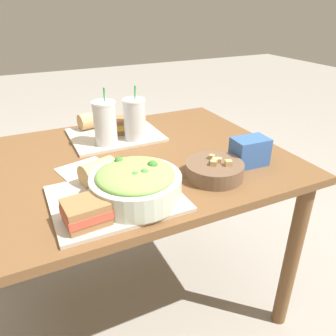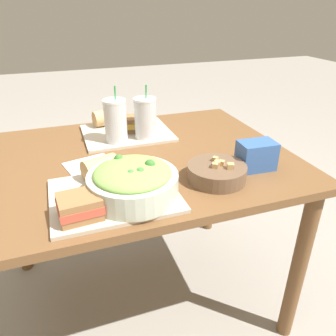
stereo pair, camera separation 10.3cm
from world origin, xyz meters
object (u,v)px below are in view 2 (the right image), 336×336
object	(u,v)px
drink_cup_red	(145,119)
soup_bowl	(217,172)
sandwich_near	(80,207)
baguette_far	(105,118)
napkin_folded	(89,164)
salad_bowl	(133,181)
sandwich_far	(135,124)
chip_bag	(256,155)
drink_cup_dark	(116,122)
baguette_near	(101,167)

from	to	relation	value
drink_cup_red	soup_bowl	bearing A→B (deg)	-72.86
sandwich_near	baguette_far	world-z (taller)	baguette_far
napkin_folded	soup_bowl	bearing A→B (deg)	-33.17
salad_bowl	drink_cup_red	bearing A→B (deg)	69.75
sandwich_far	chip_bag	size ratio (longest dim) A/B	0.92
salad_bowl	sandwich_far	world-z (taller)	salad_bowl
sandwich_far	drink_cup_dark	distance (m)	0.15
salad_bowl	baguette_far	bearing A→B (deg)	87.61
soup_bowl	baguette_near	size ratio (longest dim) A/B	1.53
salad_bowl	drink_cup_dark	world-z (taller)	drink_cup_dark
baguette_near	napkin_folded	bearing A→B (deg)	-6.79
sandwich_near	baguette_near	size ratio (longest dim) A/B	0.96
sandwich_far	napkin_folded	xyz separation A→B (m)	(-0.24, -0.26, -0.04)
baguette_near	chip_bag	size ratio (longest dim) A/B	0.98
soup_bowl	chip_bag	bearing A→B (deg)	9.86
chip_bag	baguette_near	bearing A→B (deg)	173.23
sandwich_near	baguette_near	world-z (taller)	baguette_near
baguette_far	drink_cup_red	xyz separation A→B (m)	(0.14, -0.21, 0.04)
baguette_far	napkin_folded	bearing A→B (deg)	150.53
sandwich_near	napkin_folded	bearing A→B (deg)	74.87
baguette_far	napkin_folded	xyz separation A→B (m)	(-0.13, -0.37, -0.05)
sandwich_near	chip_bag	xyz separation A→B (m)	(0.62, 0.11, 0.01)
salad_bowl	sandwich_near	world-z (taller)	salad_bowl
sandwich_far	salad_bowl	bearing A→B (deg)	-93.30
salad_bowl	sandwich_far	bearing A→B (deg)	75.49
sandwich_near	drink_cup_dark	distance (m)	0.54
sandwich_near	baguette_far	xyz separation A→B (m)	(0.19, 0.71, 0.00)
salad_bowl	napkin_folded	size ratio (longest dim) A/B	1.42
salad_bowl	baguette_near	xyz separation A→B (m)	(-0.07, 0.15, -0.01)
salad_bowl	sandwich_near	xyz separation A→B (m)	(-0.16, -0.06, -0.02)
salad_bowl	chip_bag	world-z (taller)	salad_bowl
sandwich_far	drink_cup_dark	size ratio (longest dim) A/B	0.52
sandwich_near	baguette_far	bearing A→B (deg)	70.21
drink_cup_red	chip_bag	xyz separation A→B (m)	(0.30, -0.39, -0.04)
salad_bowl	napkin_folded	bearing A→B (deg)	109.47
soup_bowl	drink_cup_dark	xyz separation A→B (m)	(-0.25, 0.42, 0.07)
soup_bowl	baguette_far	distance (m)	0.68
soup_bowl	baguette_near	distance (m)	0.38
soup_bowl	sandwich_near	world-z (taller)	sandwich_near
napkin_folded	sandwich_far	bearing A→B (deg)	47.04
drink_cup_red	napkin_folded	bearing A→B (deg)	-148.73
sandwich_near	drink_cup_red	world-z (taller)	drink_cup_red
soup_bowl	drink_cup_dark	distance (m)	0.49
salad_bowl	soup_bowl	distance (m)	0.29
sandwich_near	drink_cup_red	bearing A→B (deg)	52.08
drink_cup_dark	sandwich_near	bearing A→B (deg)	-111.75
soup_bowl	sandwich_far	distance (m)	0.53
sandwich_far	sandwich_near	bearing A→B (deg)	-105.59
baguette_far	napkin_folded	distance (m)	0.39
sandwich_far	drink_cup_red	size ratio (longest dim) A/B	0.54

